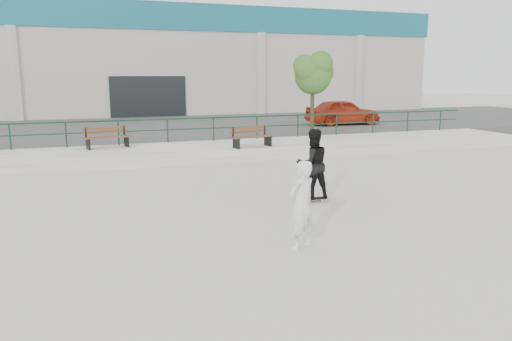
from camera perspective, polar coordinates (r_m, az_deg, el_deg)
name	(u,v)px	position (r m, az deg, el deg)	size (l,w,h in m)	color
ground	(293,223)	(11.58, 4.20, -5.98)	(120.00, 120.00, 0.00)	beige
ledge	(198,152)	(20.37, -6.61, 2.13)	(30.00, 3.00, 0.50)	#AFA99F
parking_strip	(164,130)	(28.65, -10.48, 4.59)	(60.00, 14.00, 0.50)	#3E3E3E
railing	(191,124)	(21.51, -7.46, 5.25)	(28.00, 0.06, 1.03)	#163D27
commercial_building	(133,58)	(42.37, -13.83, 12.36)	(44.20, 16.33, 8.00)	beige
bench_left	(107,137)	(20.44, -16.67, 3.63)	(1.87, 0.88, 0.83)	brown
bench_right	(252,137)	(19.82, -0.51, 3.85)	(1.83, 0.86, 0.81)	brown
tree	(313,72)	(24.57, 6.58, 11.13)	(2.21, 1.97, 3.93)	brown
red_car	(343,112)	(29.03, 9.90, 6.62)	(1.71, 4.24, 1.44)	#B22D16
skateboard	(312,199)	(13.47, 6.39, -3.26)	(0.79, 0.23, 0.09)	black
standing_skater	(313,164)	(13.27, 6.48, 0.74)	(0.91, 0.71, 1.87)	black
seated_skater	(302,205)	(9.73, 5.23, -3.95)	(0.64, 0.42, 1.75)	white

